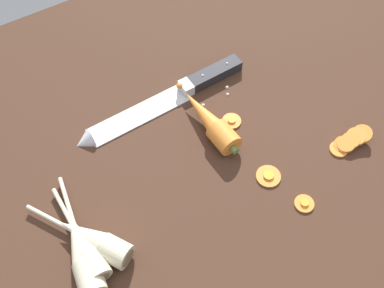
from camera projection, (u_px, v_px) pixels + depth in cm
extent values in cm
cube|color=#42281C|center=(186.00, 146.00, 80.53)|extent=(120.00, 90.00, 4.00)
cube|color=silver|center=(140.00, 114.00, 81.63)|extent=(20.12, 4.96, 0.50)
cone|color=silver|center=(84.00, 142.00, 78.38)|extent=(3.11, 4.04, 3.96)
cube|color=silver|center=(186.00, 88.00, 83.81)|extent=(2.08, 3.00, 2.20)
cube|color=#232328|center=(215.00, 73.00, 85.70)|extent=(11.07, 3.11, 2.20)
sphere|color=silver|center=(203.00, 76.00, 83.96)|extent=(0.50, 0.50, 0.50)
sphere|color=silver|center=(227.00, 63.00, 85.58)|extent=(0.50, 0.50, 0.50)
cylinder|color=orange|center=(224.00, 137.00, 76.66)|extent=(4.46, 5.09, 4.20)
cone|color=orange|center=(204.00, 115.00, 79.25)|extent=(4.61, 11.89, 3.99)
sphere|color=orange|center=(179.00, 86.00, 82.76)|extent=(1.20, 1.20, 1.20)
cylinder|color=#5B7F3D|center=(235.00, 150.00, 75.32)|extent=(1.25, 1.06, 1.20)
cylinder|color=beige|center=(94.00, 267.00, 64.81)|extent=(4.10, 4.16, 4.00)
cone|color=beige|center=(78.00, 235.00, 67.34)|extent=(3.99, 7.30, 3.80)
cylinder|color=beige|center=(63.00, 208.00, 70.70)|extent=(0.90, 7.81, 0.70)
cylinder|color=#7A6647|center=(100.00, 278.00, 63.90)|extent=(2.81, 0.37, 2.80)
cylinder|color=beige|center=(115.00, 251.00, 66.02)|extent=(5.71, 5.84, 4.00)
cone|color=beige|center=(81.00, 233.00, 67.52)|extent=(7.32, 8.65, 3.80)
cylinder|color=beige|center=(49.00, 218.00, 69.81)|extent=(5.01, 7.58, 0.70)
cylinder|color=#7A6647|center=(128.00, 258.00, 65.48)|extent=(2.55, 1.72, 2.80)
cylinder|color=beige|center=(90.00, 278.00, 63.95)|extent=(4.62, 5.28, 4.00)
cone|color=beige|center=(77.00, 237.00, 67.21)|extent=(4.94, 8.93, 3.80)
cylinder|color=beige|center=(67.00, 202.00, 71.30)|extent=(1.97, 9.18, 0.70)
cylinder|color=orange|center=(339.00, 149.00, 77.52)|extent=(3.26, 3.26, 0.70)
cylinder|color=orange|center=(343.00, 144.00, 77.68)|extent=(3.06, 3.00, 1.73)
cylinder|color=orange|center=(346.00, 144.00, 77.42)|extent=(3.13, 3.06, 1.63)
cylinder|color=orange|center=(351.00, 141.00, 77.52)|extent=(3.15, 3.07, 1.62)
cylinder|color=orange|center=(356.00, 137.00, 77.66)|extent=(3.43, 3.36, 1.62)
cylinder|color=orange|center=(362.00, 134.00, 77.68)|extent=(3.43, 3.37, 1.79)
cylinder|color=orange|center=(268.00, 176.00, 74.66)|extent=(4.16, 4.16, 0.70)
cylinder|color=#FF9E2B|center=(269.00, 175.00, 74.43)|extent=(1.75, 1.75, 0.16)
cylinder|color=orange|center=(304.00, 203.00, 71.98)|extent=(3.21, 3.21, 0.70)
cylinder|color=#FF9E2B|center=(305.00, 203.00, 71.75)|extent=(1.35, 1.35, 0.16)
cylinder|color=orange|center=(232.00, 121.00, 80.70)|extent=(3.44, 3.44, 0.70)
cylinder|color=#FF9E2B|center=(232.00, 120.00, 80.47)|extent=(1.44, 1.44, 0.16)
sphere|color=silver|center=(227.00, 76.00, 86.51)|extent=(0.48, 0.48, 0.48)
sphere|color=silver|center=(203.00, 104.00, 82.71)|extent=(0.64, 0.64, 0.64)
sphere|color=silver|center=(227.00, 86.00, 84.98)|extent=(0.70, 0.70, 0.70)
sphere|color=silver|center=(184.00, 100.00, 83.31)|extent=(0.46, 0.46, 0.46)
sphere|color=silver|center=(183.00, 97.00, 83.73)|extent=(0.40, 0.40, 0.40)
sphere|color=silver|center=(228.00, 93.00, 84.10)|extent=(0.58, 0.58, 0.58)
sphere|color=silver|center=(206.00, 78.00, 85.99)|extent=(0.74, 0.74, 0.74)
sphere|color=silver|center=(218.00, 69.00, 87.24)|extent=(0.68, 0.68, 0.68)
sphere|color=silver|center=(138.00, 120.00, 80.91)|extent=(0.42, 0.42, 0.42)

